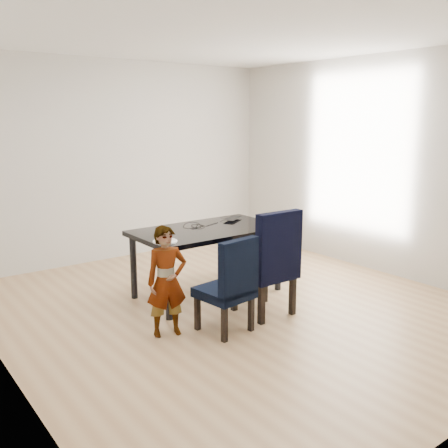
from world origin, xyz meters
TOP-DOWN VIEW (x-y plane):
  - floor at (0.00, 0.00)m, footprint 4.50×5.00m
  - ceiling at (0.00, 0.00)m, footprint 4.50×5.00m
  - wall_back at (0.00, 2.50)m, footprint 4.50×0.01m
  - wall_right at (2.25, 0.00)m, footprint 0.01×5.00m
  - dining_table at (0.00, 0.50)m, footprint 1.60×0.90m
  - chair_left at (-0.44, -0.39)m, footprint 0.48×0.50m
  - chair_right at (0.13, -0.28)m, footprint 0.52×0.54m
  - child at (-0.90, -0.15)m, footprint 0.42×0.33m
  - plate at (-0.68, 0.25)m, footprint 0.25×0.25m
  - sandwich at (-0.68, 0.25)m, footprint 0.17×0.12m
  - laptop at (0.48, 0.74)m, footprint 0.38×0.34m
  - cable_tangle at (-0.05, 0.61)m, footprint 0.17×0.17m

SIDE VIEW (x-z plane):
  - floor at x=0.00m, z-range -0.01..0.00m
  - dining_table at x=0.00m, z-range 0.00..0.75m
  - chair_left at x=-0.44m, z-range 0.00..0.90m
  - child at x=-0.90m, z-range 0.00..1.01m
  - chair_right at x=0.13m, z-range 0.00..1.07m
  - cable_tangle at x=-0.05m, z-range 0.75..0.76m
  - plate at x=-0.68m, z-range 0.75..0.76m
  - laptop at x=0.48m, z-range 0.75..0.78m
  - sandwich at x=-0.68m, z-range 0.76..0.82m
  - wall_back at x=0.00m, z-range 0.00..2.70m
  - wall_right at x=2.25m, z-range 0.00..2.70m
  - ceiling at x=0.00m, z-range 2.70..2.71m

